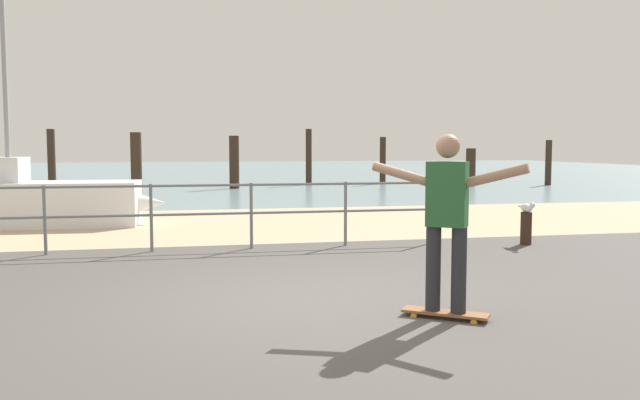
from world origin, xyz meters
name	(u,v)px	position (x,y,z in m)	size (l,w,h in m)	color
ground_plane	(323,330)	(0.00, -1.00, 0.00)	(24.00, 10.00, 0.04)	#514C49
beach_strip	(244,224)	(0.00, 7.00, 0.00)	(24.00, 6.00, 0.04)	tan
sea_surface	(205,172)	(0.00, 35.00, 0.00)	(72.00, 50.00, 0.04)	#75939E
railing_fence	(99,208)	(-2.46, 3.60, 0.69)	(10.68, 0.05, 1.05)	slate
sailboat	(34,201)	(-4.17, 7.40, 0.52)	(4.99, 1.57, 4.54)	silver
skateboard	(445,313)	(1.18, -0.93, 0.07)	(0.77, 0.63, 0.08)	brown
skateboarder	(447,212)	(1.18, -0.93, 1.02)	(1.23, 0.91, 1.65)	#26262B
bollard_short	(526,229)	(4.25, 3.09, 0.28)	(0.18, 0.18, 0.55)	#332319
seagull	(527,208)	(4.25, 3.07, 0.63)	(0.15, 0.49, 0.18)	white
groyne_post_0	(52,161)	(-5.74, 17.57, 1.10)	(0.27, 0.27, 2.21)	#332319
groyne_post_1	(136,167)	(-2.56, 12.83, 1.01)	(0.31, 0.31, 2.01)	#332319
groyne_post_2	(234,162)	(0.63, 18.09, 1.00)	(0.37, 0.37, 2.00)	#332319
groyne_post_3	(309,157)	(3.81, 19.84, 1.16)	(0.25, 0.25, 2.31)	#332319
groyne_post_4	(383,161)	(6.99, 19.85, 1.00)	(0.26, 0.26, 2.00)	#332319
groyne_post_5	(471,167)	(10.17, 18.09, 0.76)	(0.39, 0.39, 1.52)	#332319
groyne_post_6	(548,163)	(13.36, 17.62, 0.93)	(0.25, 0.25, 1.86)	#332319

